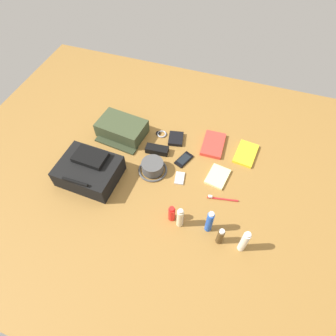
# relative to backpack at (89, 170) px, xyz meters

# --- Properties ---
(ground_plane) EXTENTS (2.64, 2.02, 0.02)m
(ground_plane) POSITION_rel_backpack_xyz_m (-0.41, -0.17, -0.07)
(ground_plane) COLOR olive
(ground_plane) RESTS_ON ground
(backpack) EXTENTS (0.34, 0.28, 0.14)m
(backpack) POSITION_rel_backpack_xyz_m (0.00, 0.00, 0.00)
(backpack) COLOR black
(backpack) RESTS_ON ground_plane
(toiletry_pouch) EXTENTS (0.32, 0.26, 0.10)m
(toiletry_pouch) POSITION_rel_backpack_xyz_m (-0.03, -0.37, -0.02)
(toiletry_pouch) COLOR #384228
(toiletry_pouch) RESTS_ON ground_plane
(bucket_hat) EXTENTS (0.17, 0.17, 0.08)m
(bucket_hat) POSITION_rel_backpack_xyz_m (-0.33, -0.15, -0.03)
(bucket_hat) COLOR #484848
(bucket_hat) RESTS_ON ground_plane
(toothpaste_tube) EXTENTS (0.04, 0.04, 0.17)m
(toothpaste_tube) POSITION_rel_backpack_xyz_m (-0.90, 0.15, 0.02)
(toothpaste_tube) COLOR white
(toothpaste_tube) RESTS_ON ground_plane
(cologne_bottle) EXTENTS (0.03, 0.03, 0.12)m
(cologne_bottle) POSITION_rel_backpack_xyz_m (-0.79, 0.15, -0.00)
(cologne_bottle) COLOR #473319
(cologne_bottle) RESTS_ON ground_plane
(deodorant_spray) EXTENTS (0.03, 0.03, 0.17)m
(deodorant_spray) POSITION_rel_backpack_xyz_m (-0.72, 0.10, 0.02)
(deodorant_spray) COLOR blue
(deodorant_spray) RESTS_ON ground_plane
(lotion_bottle) EXTENTS (0.03, 0.03, 0.15)m
(lotion_bottle) POSITION_rel_backpack_xyz_m (-0.58, 0.12, 0.01)
(lotion_bottle) COLOR beige
(lotion_bottle) RESTS_ON ground_plane
(sunscreen_spray) EXTENTS (0.04, 0.04, 0.11)m
(sunscreen_spray) POSITION_rel_backpack_xyz_m (-0.53, 0.11, -0.01)
(sunscreen_spray) COLOR red
(sunscreen_spray) RESTS_ON ground_plane
(paperback_novel) EXTENTS (0.14, 0.20, 0.02)m
(paperback_novel) POSITION_rel_backpack_xyz_m (-0.83, -0.45, -0.05)
(paperback_novel) COLOR yellow
(paperback_novel) RESTS_ON ground_plane
(travel_guidebook) EXTENTS (0.14, 0.21, 0.02)m
(travel_guidebook) POSITION_rel_backpack_xyz_m (-0.62, -0.46, -0.05)
(travel_guidebook) COLOR red
(travel_guidebook) RESTS_ON ground_plane
(cell_phone) EXTENTS (0.10, 0.13, 0.01)m
(cell_phone) POSITION_rel_backpack_xyz_m (-0.48, -0.29, -0.06)
(cell_phone) COLOR black
(cell_phone) RESTS_ON ground_plane
(media_player) EXTENTS (0.06, 0.09, 0.01)m
(media_player) POSITION_rel_backpack_xyz_m (-0.49, -0.15, -0.06)
(media_player) COLOR #B7B7BC
(media_player) RESTS_ON ground_plane
(wristwatch) EXTENTS (0.07, 0.06, 0.01)m
(wristwatch) POSITION_rel_backpack_xyz_m (-0.28, -0.44, -0.06)
(wristwatch) COLOR #99999E
(wristwatch) RESTS_ON ground_plane
(toothbrush) EXTENTS (0.17, 0.04, 0.02)m
(toothbrush) POSITION_rel_backpack_xyz_m (-0.75, -0.09, -0.06)
(toothbrush) COLOR red
(toothbrush) RESTS_ON ground_plane
(wallet) EXTENTS (0.11, 0.13, 0.02)m
(wallet) POSITION_rel_backpack_xyz_m (-0.38, -0.43, -0.05)
(wallet) COLOR black
(wallet) RESTS_ON ground_plane
(notepad) EXTENTS (0.13, 0.17, 0.02)m
(notepad) POSITION_rel_backpack_xyz_m (-0.70, -0.23, -0.05)
(notepad) COLOR beige
(notepad) RESTS_ON ground_plane
(sunglasses_case) EXTENTS (0.14, 0.07, 0.04)m
(sunglasses_case) POSITION_rel_backpack_xyz_m (-0.30, -0.30, -0.04)
(sunglasses_case) COLOR black
(sunglasses_case) RESTS_ON ground_plane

